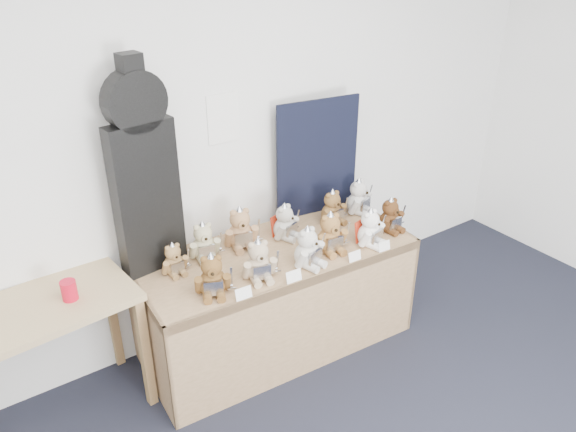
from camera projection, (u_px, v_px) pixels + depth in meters
room_shell at (223, 118)px, 3.32m from camera, size 6.00×6.00×6.00m
display_table at (282, 277)px, 3.45m from camera, size 1.74×0.81×0.71m
side_table at (44, 325)px, 2.90m from camera, size 0.97×0.60×0.77m
guitar_case at (144, 171)px, 3.00m from camera, size 0.38×0.16×1.22m
navy_board at (317, 158)px, 3.71m from camera, size 0.59×0.10×0.79m
red_cup at (69, 290)px, 2.86m from camera, size 0.08×0.08×0.11m
teddy_front_far_left at (212, 277)px, 2.98m from camera, size 0.22×0.21×0.27m
teddy_front_left at (259, 262)px, 3.12m from camera, size 0.22×0.20×0.27m
teddy_front_centre at (308, 249)px, 3.24m from camera, size 0.23×0.21×0.28m
teddy_front_right at (330, 234)px, 3.38m from camera, size 0.23×0.20×0.28m
teddy_front_far_right at (370, 229)px, 3.45m from camera, size 0.22×0.20×0.27m
teddy_front_end at (390, 216)px, 3.61m from camera, size 0.21×0.17×0.25m
teddy_back_left at (204, 243)px, 3.31m from camera, size 0.21×0.19×0.26m
teddy_back_centre_left at (241, 230)px, 3.42m from camera, size 0.24×0.22×0.29m
teddy_back_centre_right at (285, 223)px, 3.53m from camera, size 0.21×0.20×0.26m
teddy_back_right at (333, 209)px, 3.71m from camera, size 0.21×0.17×0.26m
teddy_back_end at (359, 198)px, 3.83m from camera, size 0.23×0.21×0.27m
teddy_back_far_left at (174, 260)px, 3.17m from camera, size 0.17×0.14×0.21m
entry_card_a at (244, 293)px, 2.97m from camera, size 0.09×0.03×0.07m
entry_card_b at (294, 276)px, 3.12m from camera, size 0.10×0.03×0.07m
entry_card_c at (355, 256)px, 3.31m from camera, size 0.09×0.02×0.06m
entry_card_d at (384, 246)px, 3.41m from camera, size 0.09×0.02×0.06m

